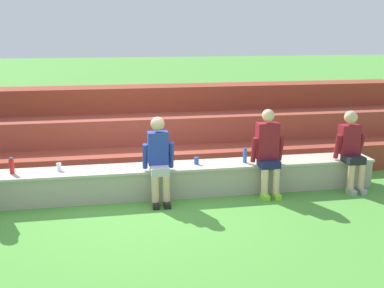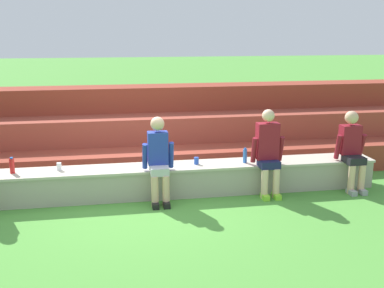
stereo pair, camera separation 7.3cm
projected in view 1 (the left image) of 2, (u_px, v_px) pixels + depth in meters
name	position (u px, v px, depth m)	size (l,w,h in m)	color
ground_plane	(143.00, 202.00, 7.38)	(80.00, 80.00, 0.00)	#4C9338
stone_seating_wall	(141.00, 181.00, 7.58)	(7.86, 0.59, 0.49)	#A8A08E
brick_bleachers	(132.00, 135.00, 9.39)	(11.76, 2.24, 1.50)	brown
person_left_of_center	(159.00, 158.00, 7.22)	(0.49, 0.54, 1.34)	#DBAD89
person_center	(268.00, 151.00, 7.55)	(0.53, 0.47, 1.40)	beige
person_right_of_center	(351.00, 148.00, 7.84)	(0.51, 0.58, 1.32)	#DBAD89
water_bottle_mid_left	(245.00, 156.00, 7.77)	(0.07, 0.07, 0.25)	blue
water_bottle_center_gap	(12.00, 166.00, 7.16)	(0.07, 0.07, 0.25)	red
plastic_cup_middle	(59.00, 167.00, 7.34)	(0.08, 0.08, 0.12)	white
plastic_cup_right_end	(196.00, 161.00, 7.69)	(0.08, 0.08, 0.12)	blue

